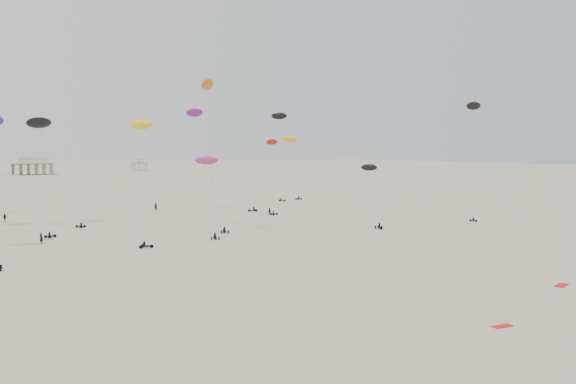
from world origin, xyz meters
TOP-DOWN VIEW (x-y plane):
  - ground_plane at (0.00, 200.00)m, footprint 900.00×900.00m
  - pavilion_main at (-10.00, 350.00)m, footprint 21.00×13.00m
  - pavilion_small at (60.00, 380.00)m, footprint 9.00×7.00m
  - rig_0 at (40.83, 82.12)m, footprint 4.99×4.51m
  - rig_1 at (-12.17, 95.95)m, footprint 5.54×9.05m
  - rig_2 at (18.81, 87.02)m, footprint 8.38×13.13m
  - rig_4 at (-42.74, 111.90)m, footprint 9.86×15.71m
  - rig_6 at (-24.54, 92.74)m, footprint 6.65×15.07m
  - rig_7 at (-35.95, 114.44)m, footprint 10.06×6.30m
  - rig_10 at (12.89, 115.98)m, footprint 7.15×10.33m
  - rig_11 at (33.03, 144.86)m, footprint 5.50×10.39m
  - rig_12 at (32.07, 140.62)m, footprint 8.31×7.04m
  - rig_14 at (-14.98, 87.78)m, footprint 4.51×5.10m
  - rig_15 at (3.77, 128.72)m, footprint 11.02×14.43m
  - spectator_0 at (-39.43, 96.45)m, footprint 0.85×0.87m
  - spectator_1 at (9.30, 111.06)m, footprint 1.07×0.79m
  - spectator_2 at (-42.01, 127.63)m, footprint 1.42×1.16m
  - spectator_3 at (-9.46, 132.89)m, footprint 0.95×0.79m
  - grounded_kite_a at (4.33, 38.75)m, footprint 2.36×1.48m
  - grounded_kite_b at (-12.82, 32.96)m, footprint 1.88×0.95m

SIDE VIEW (x-z plane):
  - ground_plane at x=0.00m, z-range 0.00..0.00m
  - spectator_0 at x=-39.43m, z-range -1.00..1.00m
  - spectator_1 at x=9.30m, z-range -0.98..0.98m
  - spectator_2 at x=-42.01m, z-range -1.06..1.06m
  - spectator_3 at x=-9.46m, z-range -1.12..1.12m
  - grounded_kite_a at x=4.33m, z-range -0.04..0.04m
  - grounded_kite_b at x=-12.82m, z-range -0.04..0.04m
  - pavilion_small at x=60.00m, z-range -0.51..7.49m
  - pavilion_main at x=-10.00m, z-range -0.68..9.12m
  - rig_2 at x=18.81m, z-range -1.58..13.54m
  - rig_15 at x=3.77m, z-range 1.75..18.29m
  - rig_10 at x=12.89m, z-range 0.98..19.18m
  - rig_6 at x=-24.54m, z-range 1.67..23.27m
  - rig_1 at x=-12.17m, z-range 2.10..24.10m
  - rig_12 at x=32.07m, z-range 5.32..24.05m
  - rig_4 at x=-42.74m, z-range 4.66..27.50m
  - rig_7 at x=-35.95m, z-range 6.50..27.15m
  - rig_14 at x=-14.98m, z-range 5.74..31.81m
  - rig_0 at x=40.83m, z-range 6.61..31.02m
  - rig_11 at x=33.03m, z-range 6.20..31.62m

